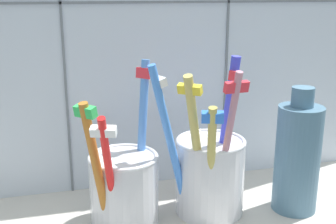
# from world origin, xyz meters

# --- Properties ---
(tile_wall_back) EXTENTS (0.64, 0.02, 0.45)m
(tile_wall_back) POSITION_xyz_m (0.00, 0.12, 0.23)
(tile_wall_back) COLOR silver
(tile_wall_back) RESTS_ON ground
(toothbrush_cup_left) EXTENTS (0.09, 0.11, 0.18)m
(toothbrush_cup_left) POSITION_xyz_m (-0.05, 0.01, 0.07)
(toothbrush_cup_left) COLOR silver
(toothbrush_cup_left) RESTS_ON counter_slab
(toothbrush_cup_right) EXTENTS (0.12, 0.10, 0.19)m
(toothbrush_cup_right) POSITION_xyz_m (0.05, 0.01, 0.07)
(toothbrush_cup_right) COLOR silver
(toothbrush_cup_right) RESTS_ON counter_slab
(ceramic_vase) EXTENTS (0.05, 0.05, 0.15)m
(ceramic_vase) POSITION_xyz_m (0.15, -0.01, 0.09)
(ceramic_vase) COLOR slate
(ceramic_vase) RESTS_ON counter_slab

